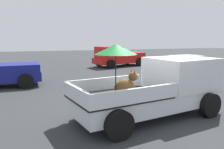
% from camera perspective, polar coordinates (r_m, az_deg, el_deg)
% --- Properties ---
extents(ground_plane, '(80.00, 80.00, 0.00)m').
position_cam_1_polar(ground_plane, '(7.82, 9.05, -10.34)').
color(ground_plane, '#2D3033').
extents(pickup_truck_main, '(5.31, 3.02, 2.42)m').
position_cam_1_polar(pickup_truck_main, '(7.81, 11.75, -3.03)').
color(pickup_truck_main, black).
rests_on(pickup_truck_main, ground).
extents(pickup_truck_far, '(5.11, 3.14, 1.80)m').
position_cam_1_polar(pickup_truck_far, '(20.88, 1.41, 4.45)').
color(pickup_truck_far, black).
rests_on(pickup_truck_far, ground).
extents(parked_sedan_near, '(4.58, 2.66, 1.33)m').
position_cam_1_polar(parked_sedan_near, '(17.43, 18.02, 2.62)').
color(parked_sedan_near, black).
rests_on(parked_sedan_near, ground).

